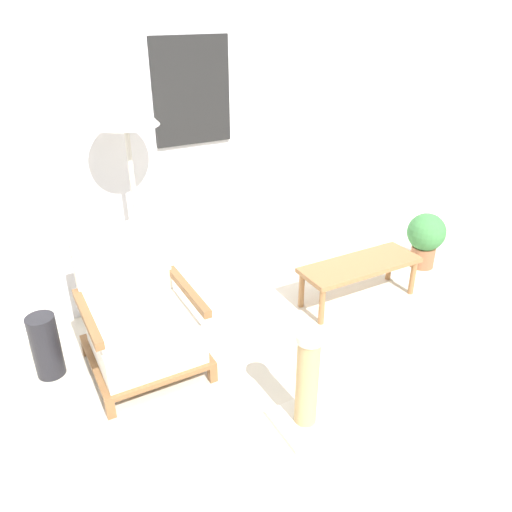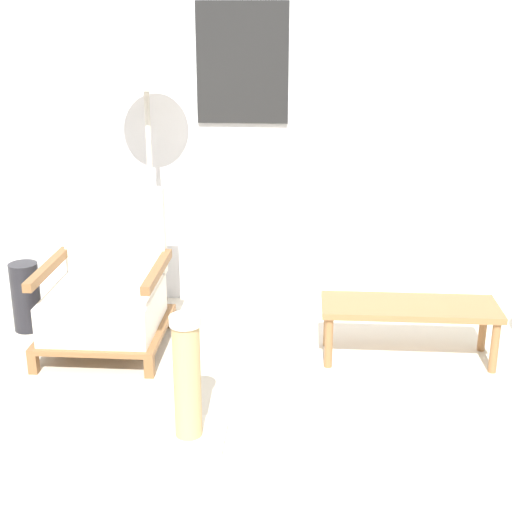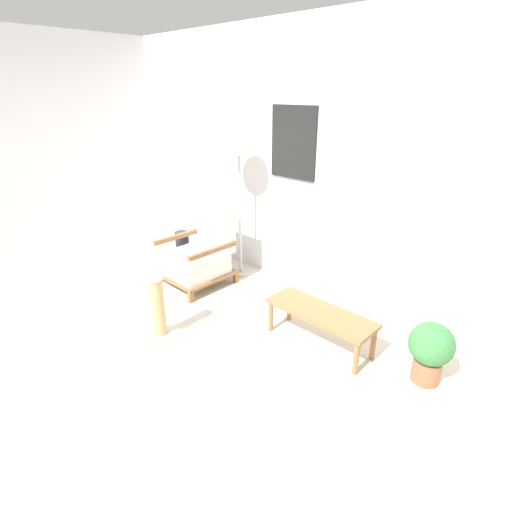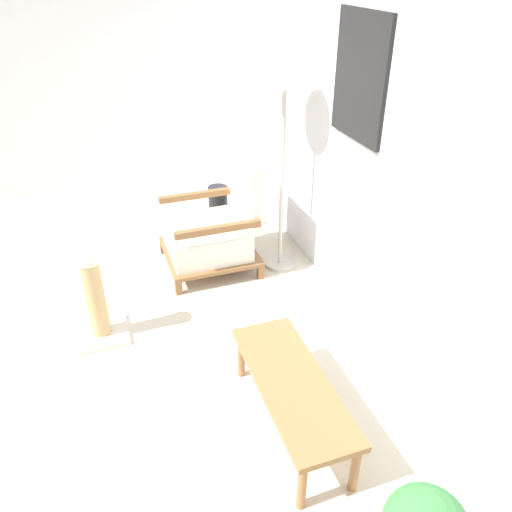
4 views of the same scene
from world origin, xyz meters
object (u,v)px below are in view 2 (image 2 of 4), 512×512
(armchair, at_px, (107,294))
(scratching_post, at_px, (188,392))
(floor_lamp, at_px, (146,83))
(vase, at_px, (26,297))
(coffee_table, at_px, (409,312))

(armchair, distance_m, scratching_post, 1.13)
(floor_lamp, distance_m, vase, 1.47)
(floor_lamp, bearing_deg, coffee_table, -19.53)
(armchair, bearing_deg, vase, 161.89)
(armchair, height_order, vase, armchair)
(floor_lamp, relative_size, scratching_post, 2.71)
(floor_lamp, height_order, vase, floor_lamp)
(floor_lamp, height_order, coffee_table, floor_lamp)
(floor_lamp, xyz_separation_m, vase, (-0.73, -0.31, -1.24))
(floor_lamp, relative_size, coffee_table, 1.71)
(armchair, relative_size, coffee_table, 0.91)
(floor_lamp, bearing_deg, scratching_post, -72.88)
(floor_lamp, height_order, scratching_post, floor_lamp)
(floor_lamp, xyz_separation_m, coffee_table, (1.53, -0.54, -1.17))
(armchair, bearing_deg, coffee_table, -1.87)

